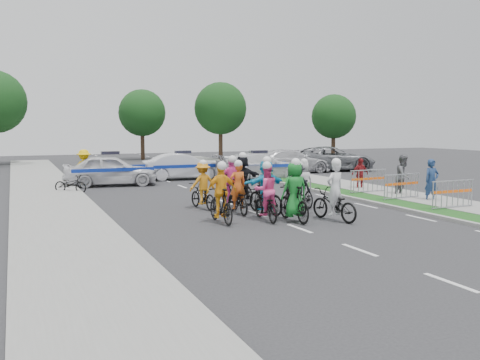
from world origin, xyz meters
name	(u,v)px	position (x,y,z in m)	size (l,w,h in m)	color
ground	(300,229)	(0.00, 0.00, 0.00)	(90.00, 90.00, 0.00)	#28282B
curb_right	(347,197)	(5.10, 5.00, 0.06)	(0.20, 60.00, 0.12)	gray
grass_strip	(361,196)	(5.80, 5.00, 0.06)	(1.20, 60.00, 0.11)	#1C4C18
sidewalk_right	(395,194)	(7.60, 5.00, 0.07)	(2.40, 60.00, 0.13)	gray
sidewalk_left	(58,215)	(-6.50, 5.00, 0.07)	(3.00, 60.00, 0.13)	gray
rider_0	(334,200)	(1.70, 0.76, 0.67)	(1.05, 2.09, 2.04)	black
rider_1	(294,197)	(0.41, 1.10, 0.79)	(0.86, 1.95, 2.05)	black
rider_2	(266,199)	(-0.34, 1.63, 0.72)	(0.85, 1.94, 1.93)	black
rider_3	(221,199)	(-1.83, 1.78, 0.75)	(1.00, 1.88, 1.97)	black
rider_4	(297,193)	(1.36, 2.63, 0.72)	(1.10, 1.89, 1.85)	black
rider_5	(266,190)	(0.22, 2.78, 0.84)	(1.68, 1.99, 2.02)	black
rider_6	(237,196)	(-0.64, 3.27, 0.63)	(0.73, 1.88, 1.89)	black
rider_7	(303,188)	(2.23, 3.73, 0.72)	(0.81, 1.79, 1.85)	black
rider_8	(265,189)	(0.91, 4.26, 0.68)	(0.91, 1.86, 1.81)	black
rider_9	(232,188)	(-0.34, 4.56, 0.75)	(1.04, 1.93, 1.97)	black
rider_10	(203,190)	(-1.42, 4.75, 0.71)	(1.09, 1.87, 1.83)	black
rider_11	(242,182)	(0.43, 5.37, 0.85)	(1.64, 1.96, 2.04)	black
police_car_0	(111,170)	(-3.24, 13.84, 0.80)	(1.90, 4.71, 1.61)	silver
police_car_1	(183,166)	(1.14, 15.52, 0.74)	(1.57, 4.51, 1.49)	silver
police_car_2	(259,166)	(5.18, 13.88, 0.75)	(2.10, 5.17, 1.50)	silver
civilian_sedan	(291,161)	(8.84, 16.83, 0.76)	(2.13, 5.23, 1.52)	#BABABF
civilian_suv	(331,159)	(12.09, 17.11, 0.83)	(2.75, 5.95, 1.65)	slate
spectator_0	(432,181)	(7.52, 2.70, 0.87)	(0.64, 0.42, 1.74)	navy
spectator_1	(404,176)	(7.71, 4.59, 0.91)	(0.88, 0.69, 1.81)	#545559
spectator_2	(360,174)	(7.31, 7.17, 0.76)	(0.90, 0.37, 1.53)	maroon
marshal_hiviz	(84,168)	(-4.55, 13.82, 0.94)	(1.21, 0.70, 1.88)	yellow
barrier_0	(453,196)	(6.70, 0.74, 0.56)	(2.00, 0.50, 1.12)	#A5A8AD
barrier_1	(402,188)	(6.70, 3.49, 0.56)	(2.00, 0.50, 1.12)	#A5A8AD
barrier_2	(368,182)	(6.70, 5.72, 0.56)	(2.00, 0.50, 1.12)	#A5A8AD
cone_0	(301,181)	(5.14, 9.00, 0.34)	(0.40, 0.40, 0.70)	#F24C0C
cone_1	(296,173)	(7.23, 13.30, 0.34)	(0.40, 0.40, 0.70)	#F24C0C
parked_bike	(71,184)	(-5.44, 11.49, 0.42)	(0.55, 1.59, 0.83)	black
tree_1	(221,109)	(9.00, 30.00, 4.54)	(4.55, 4.55, 6.82)	#382619
tree_2	(334,117)	(18.00, 26.00, 3.83)	(3.85, 3.85, 5.77)	#382619
tree_4	(142,113)	(3.00, 34.00, 4.19)	(4.20, 4.20, 6.30)	#382619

